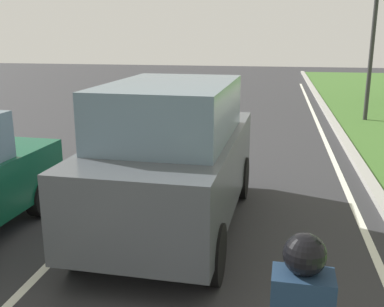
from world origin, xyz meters
name	(u,v)px	position (x,y,z in m)	size (l,w,h in m)	color
ground_plane	(194,144)	(0.00, 14.00, 0.00)	(60.00, 60.00, 0.00)	#2D2D30
lane_line_center	(169,143)	(-0.70, 14.00, 0.00)	(0.12, 32.00, 0.01)	silver
lane_line_right_edge	(329,150)	(3.60, 14.00, 0.00)	(0.12, 32.00, 0.01)	silver
curb_right	(349,148)	(4.10, 14.00, 0.06)	(0.24, 48.00, 0.12)	#9E9B93
car_suv_ahead	(174,156)	(0.68, 8.50, 1.17)	(2.09, 4.56, 2.28)	#474C51
traffic_light_near_right	(376,13)	(5.22, 18.20, 3.58)	(0.32, 0.50, 5.35)	#2D2D2D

